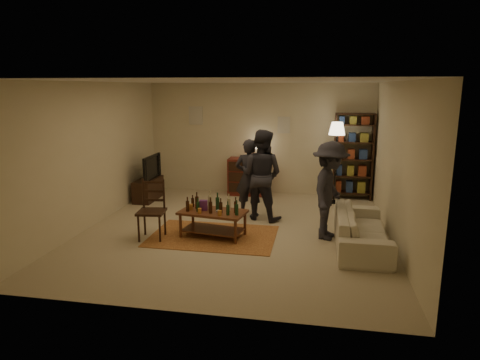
% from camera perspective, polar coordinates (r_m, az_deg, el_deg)
% --- Properties ---
extents(floor, '(6.00, 6.00, 0.00)m').
position_cam_1_polar(floor, '(7.97, -0.56, -6.74)').
color(floor, '#C6B793').
rests_on(floor, ground).
extents(room_shell, '(6.00, 6.00, 6.00)m').
position_cam_1_polar(room_shell, '(10.61, -0.92, 8.06)').
color(room_shell, beige).
rests_on(room_shell, ground).
extents(rug, '(2.20, 1.50, 0.01)m').
position_cam_1_polar(rug, '(7.69, -3.59, -7.46)').
color(rug, brown).
rests_on(rug, ground).
extents(coffee_table, '(1.23, 0.79, 0.81)m').
position_cam_1_polar(coffee_table, '(7.56, -3.67, -4.54)').
color(coffee_table, brown).
rests_on(coffee_table, ground).
extents(dining_chair, '(0.50, 0.50, 1.05)m').
position_cam_1_polar(dining_chair, '(7.62, -11.62, -3.55)').
color(dining_chair, black).
rests_on(dining_chair, ground).
extents(tv_stand, '(0.40, 1.00, 1.06)m').
position_cam_1_polar(tv_stand, '(10.23, -12.14, -0.48)').
color(tv_stand, black).
rests_on(tv_stand, ground).
extents(dresser, '(1.00, 0.50, 1.36)m').
position_cam_1_polar(dresser, '(10.46, 1.26, 0.59)').
color(dresser, maroon).
rests_on(dresser, ground).
extents(bookshelf, '(0.90, 0.34, 2.02)m').
position_cam_1_polar(bookshelf, '(10.33, 14.83, 3.17)').
color(bookshelf, black).
rests_on(bookshelf, ground).
extents(floor_lamp, '(0.36, 0.36, 1.84)m').
position_cam_1_polar(floor_lamp, '(9.78, 12.78, 5.95)').
color(floor_lamp, black).
rests_on(floor_lamp, ground).
extents(sofa, '(0.81, 2.08, 0.61)m').
position_cam_1_polar(sofa, '(7.40, 15.88, -6.28)').
color(sofa, beige).
rests_on(sofa, ground).
extents(person_left, '(0.60, 0.41, 1.59)m').
position_cam_1_polar(person_left, '(8.70, 1.21, 0.31)').
color(person_left, '#222228').
rests_on(person_left, ground).
extents(person_right, '(1.04, 0.91, 1.80)m').
position_cam_1_polar(person_right, '(8.46, 2.87, 0.68)').
color(person_right, '#27272F').
rests_on(person_right, ground).
extents(person_by_sofa, '(0.88, 1.22, 1.71)m').
position_cam_1_polar(person_by_sofa, '(7.51, 11.87, -1.41)').
color(person_by_sofa, '#2A2932').
rests_on(person_by_sofa, ground).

